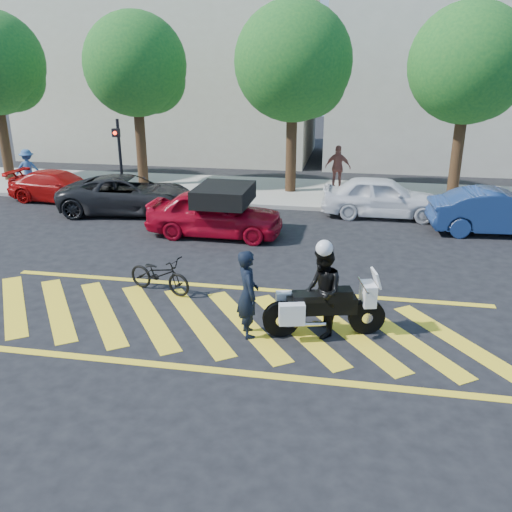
% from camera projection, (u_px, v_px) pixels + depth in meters
% --- Properties ---
extents(ground, '(90.00, 90.00, 0.00)m').
position_uv_depth(ground, '(223.00, 322.00, 11.74)').
color(ground, black).
rests_on(ground, ground).
extents(sidewalk, '(60.00, 5.00, 0.15)m').
position_uv_depth(sidewalk, '(290.00, 192.00, 22.80)').
color(sidewalk, '#9E998E').
rests_on(sidewalk, ground).
extents(crosswalk, '(12.33, 4.00, 0.01)m').
position_uv_depth(crosswalk, '(221.00, 322.00, 11.75)').
color(crosswalk, yellow).
rests_on(crosswalk, ground).
extents(building_left, '(16.00, 8.00, 10.00)m').
position_uv_depth(building_left, '(172.00, 66.00, 30.77)').
color(building_left, beige).
rests_on(building_left, ground).
extents(building_right, '(16.00, 8.00, 11.00)m').
position_uv_depth(building_right, '(488.00, 56.00, 27.73)').
color(building_right, beige).
rests_on(building_right, ground).
extents(tree_left, '(4.20, 4.20, 7.26)m').
position_uv_depth(tree_left, '(139.00, 68.00, 22.25)').
color(tree_left, black).
rests_on(tree_left, ground).
extents(tree_center, '(4.60, 4.60, 7.56)m').
position_uv_depth(tree_center, '(296.00, 66.00, 21.11)').
color(tree_center, black).
rests_on(tree_center, ground).
extents(tree_right, '(4.40, 4.40, 7.41)m').
position_uv_depth(tree_right, '(471.00, 68.00, 20.03)').
color(tree_right, black).
rests_on(tree_right, ground).
extents(signal_pole, '(0.28, 0.43, 3.20)m').
position_uv_depth(signal_pole, '(119.00, 153.00, 21.17)').
color(signal_pole, black).
rests_on(signal_pole, ground).
extents(officer_bike, '(0.68, 0.79, 1.84)m').
position_uv_depth(officer_bike, '(248.00, 294.00, 10.92)').
color(officer_bike, black).
rests_on(officer_bike, ground).
extents(bicycle, '(1.84, 1.11, 0.91)m').
position_uv_depth(bicycle, '(159.00, 274.00, 13.14)').
color(bicycle, black).
rests_on(bicycle, ground).
extents(police_motorcycle, '(2.49, 1.10, 1.12)m').
position_uv_depth(police_motorcycle, '(322.00, 308.00, 11.03)').
color(police_motorcycle, black).
rests_on(police_motorcycle, ground).
extents(officer_moto, '(0.92, 1.07, 1.89)m').
position_uv_depth(officer_moto, '(322.00, 292.00, 10.93)').
color(officer_moto, black).
rests_on(officer_moto, ground).
extents(red_convertible, '(4.36, 1.82, 1.48)m').
position_uv_depth(red_convertible, '(215.00, 213.00, 17.27)').
color(red_convertible, '#A5071B').
rests_on(red_convertible, ground).
extents(parked_left, '(4.24, 1.99, 1.20)m').
position_uv_depth(parked_left, '(59.00, 186.00, 21.54)').
color(parked_left, '#A40B0A').
rests_on(parked_left, ground).
extents(parked_mid_left, '(5.22, 2.92, 1.38)m').
position_uv_depth(parked_mid_left, '(129.00, 195.00, 19.85)').
color(parked_mid_left, black).
rests_on(parked_mid_left, ground).
extents(parked_mid_right, '(4.29, 1.77, 1.46)m').
position_uv_depth(parked_mid_right, '(382.00, 197.00, 19.38)').
color(parked_mid_right, white).
rests_on(parked_mid_right, ground).
extents(parked_right, '(4.46, 1.81, 1.44)m').
position_uv_depth(parked_right, '(499.00, 212.00, 17.47)').
color(parked_right, navy).
rests_on(parked_right, ground).
extents(pedestrian_left, '(1.20, 0.92, 1.64)m').
position_uv_depth(pedestrian_left, '(28.00, 169.00, 23.05)').
color(pedestrian_left, '#33588D').
rests_on(pedestrian_left, sidewalk).
extents(pedestrian_right, '(1.12, 0.56, 1.83)m').
position_uv_depth(pedestrian_right, '(338.00, 167.00, 22.80)').
color(pedestrian_right, brown).
rests_on(pedestrian_right, sidewalk).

